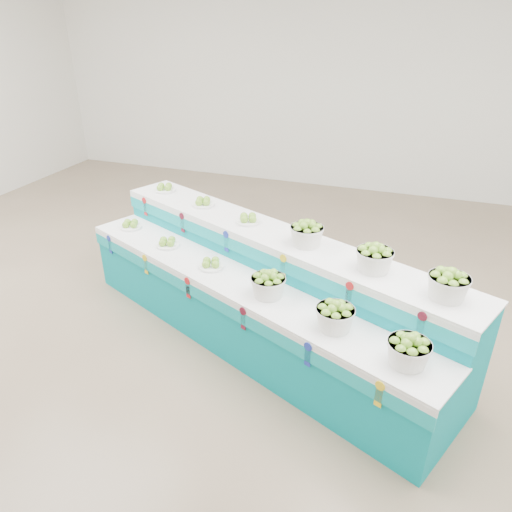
% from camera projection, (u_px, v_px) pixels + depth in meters
% --- Properties ---
extents(ground, '(10.00, 10.00, 0.00)m').
position_uv_depth(ground, '(195.00, 339.00, 4.64)').
color(ground, '#73614C').
rests_on(ground, ground).
extents(back_wall, '(10.00, 0.00, 10.00)m').
position_uv_depth(back_wall, '(320.00, 69.00, 7.93)').
color(back_wall, silver).
rests_on(back_wall, ground).
extents(display_stand, '(4.06, 2.56, 1.02)m').
position_uv_depth(display_stand, '(256.00, 290.00, 4.48)').
color(display_stand, '#048A96').
rests_on(display_stand, ground).
extents(plate_lower_left, '(0.31, 0.31, 0.10)m').
position_uv_depth(plate_lower_left, '(130.00, 224.00, 5.22)').
color(plate_lower_left, white).
rests_on(plate_lower_left, display_stand).
extents(plate_lower_mid, '(0.31, 0.31, 0.10)m').
position_uv_depth(plate_lower_mid, '(167.00, 242.00, 4.81)').
color(plate_lower_mid, white).
rests_on(plate_lower_mid, display_stand).
extents(plate_lower_right, '(0.31, 0.31, 0.10)m').
position_uv_depth(plate_lower_right, '(211.00, 263.00, 4.41)').
color(plate_lower_right, white).
rests_on(plate_lower_right, display_stand).
extents(basket_lower_left, '(0.39, 0.39, 0.22)m').
position_uv_depth(basket_lower_left, '(268.00, 284.00, 3.95)').
color(basket_lower_left, silver).
rests_on(basket_lower_left, display_stand).
extents(basket_lower_mid, '(0.39, 0.39, 0.22)m').
position_uv_depth(basket_lower_mid, '(335.00, 316.00, 3.54)').
color(basket_lower_mid, silver).
rests_on(basket_lower_mid, display_stand).
extents(basket_lower_right, '(0.39, 0.39, 0.22)m').
position_uv_depth(basket_lower_right, '(409.00, 351.00, 3.17)').
color(basket_lower_right, silver).
rests_on(basket_lower_right, display_stand).
extents(plate_upper_left, '(0.31, 0.31, 0.10)m').
position_uv_depth(plate_upper_left, '(165.00, 187.00, 5.40)').
color(plate_upper_left, white).
rests_on(plate_upper_left, display_stand).
extents(plate_upper_mid, '(0.31, 0.31, 0.10)m').
position_uv_depth(plate_upper_mid, '(203.00, 201.00, 5.00)').
color(plate_upper_mid, white).
rests_on(plate_upper_mid, display_stand).
extents(plate_upper_right, '(0.31, 0.31, 0.10)m').
position_uv_depth(plate_upper_right, '(248.00, 218.00, 4.59)').
color(plate_upper_right, white).
rests_on(plate_upper_right, display_stand).
extents(basket_upper_left, '(0.39, 0.39, 0.22)m').
position_uv_depth(basket_upper_left, '(307.00, 233.00, 4.13)').
color(basket_upper_left, silver).
rests_on(basket_upper_left, display_stand).
extents(basket_upper_mid, '(0.39, 0.39, 0.22)m').
position_uv_depth(basket_upper_mid, '(375.00, 258.00, 3.72)').
color(basket_upper_mid, silver).
rests_on(basket_upper_mid, display_stand).
extents(basket_upper_right, '(0.39, 0.39, 0.22)m').
position_uv_depth(basket_upper_right, '(448.00, 284.00, 3.35)').
color(basket_upper_right, silver).
rests_on(basket_upper_right, display_stand).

